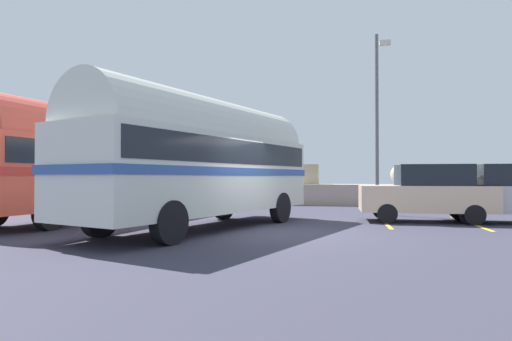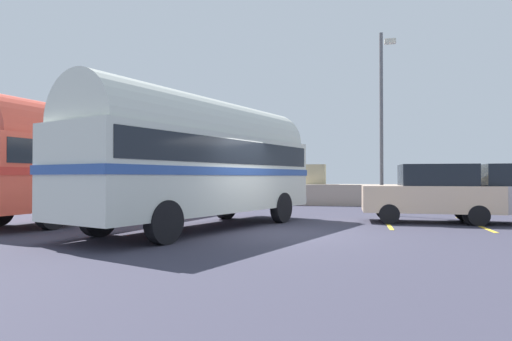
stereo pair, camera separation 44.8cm
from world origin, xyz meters
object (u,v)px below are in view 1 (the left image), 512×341
object	(u,v)px
second_coach	(88,160)
parked_car_middle	(510,193)
lamp_post	(378,114)
parked_car_nearest	(427,193)
vintage_coach	(203,157)

from	to	relation	value
second_coach	parked_car_middle	world-z (taller)	second_coach
lamp_post	parked_car_nearest	bearing A→B (deg)	-61.94
parked_car_middle	lamp_post	distance (m)	5.37
parked_car_middle	second_coach	bearing A→B (deg)	100.60
parked_car_nearest	vintage_coach	bearing A→B (deg)	115.28
parked_car_nearest	lamp_post	size ratio (longest dim) A/B	0.59
parked_car_nearest	parked_car_middle	distance (m)	2.50
second_coach	lamp_post	bearing A→B (deg)	32.38
parked_car_nearest	parked_car_middle	xyz separation A→B (m)	(2.50, 0.12, 0.00)
second_coach	parked_car_middle	size ratio (longest dim) A/B	2.12
vintage_coach	second_coach	distance (m)	4.89
vintage_coach	parked_car_middle	distance (m)	9.70
vintage_coach	parked_car_middle	bearing A→B (deg)	39.58
second_coach	lamp_post	distance (m)	10.83
parked_car_middle	lamp_post	xyz separation A→B (m)	(-3.81, 2.35, 2.95)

